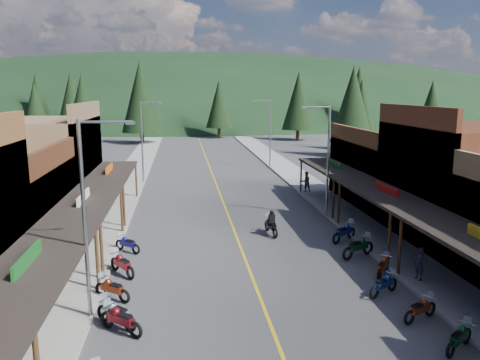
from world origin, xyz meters
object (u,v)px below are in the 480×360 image
object	(u,v)px
pine_9	(361,108)
rider_on_bike	(271,224)
shop_east_2	(467,183)
bike_east_4	(420,308)
pine_3	(219,104)
bike_west_8	(127,243)
streetlight_2	(326,156)
pine_7	(37,99)
pedestrian_east_a	(420,264)
streetlight_0	(88,211)
bike_west_6	(112,288)
pine_4	(298,100)
bike_east_5	(384,284)
shop_west_3	(38,167)
bike_west_5	(116,312)
pine_6	(432,103)
shop_east_3	(394,172)
bike_east_6	(383,266)
pine_11	(353,104)
bike_east_3	(459,337)
bike_east_7	(358,246)
bike_east_8	(344,231)
streetlight_3	(269,130)
pedestrian_east_b	(306,182)
pine_1	(72,100)
pine_8	(36,114)
bike_west_4	(121,319)
pine_5	(359,95)
pine_2	(141,97)
streetlight_1	(143,138)
bike_west_7	(122,263)

from	to	relation	value
pine_9	rider_on_bike	distance (m)	46.69
shop_east_2	bike_east_4	bearing A→B (deg)	-129.31
pine_3	bike_west_8	world-z (taller)	pine_3
streetlight_2	rider_on_bike	xyz separation A→B (m)	(-4.71, -3.91, -3.79)
shop_east_2	pine_7	size ratio (longest dim) A/B	0.87
bike_east_4	pedestrian_east_a	bearing A→B (deg)	126.96
streetlight_0	bike_west_6	distance (m)	4.26
pine_4	bike_east_5	size ratio (longest dim) A/B	6.57
shop_west_3	streetlight_2	bearing A→B (deg)	-9.04
bike_west_5	pine_6	bearing A→B (deg)	4.86
shop_east_3	bike_east_6	xyz separation A→B (m)	(-7.31, -14.58, -2.00)
pine_11	bike_east_3	world-z (taller)	pine_11
bike_east_7	bike_east_8	world-z (taller)	bike_east_7
bike_west_5	pedestrian_east_a	size ratio (longest dim) A/B	1.31
streetlight_3	bike_east_3	xyz separation A→B (m)	(-0.71, -40.08, -3.93)
bike_west_6	pedestrian_east_b	distance (m)	24.55
pedestrian_east_a	pine_1	bearing A→B (deg)	-169.23
pine_6	pedestrian_east_b	distance (m)	61.90
pine_8	pine_1	bearing A→B (deg)	93.81
streetlight_3	bike_west_4	xyz separation A→B (m)	(-12.69, -37.34, -3.87)
bike_east_4	bike_east_8	world-z (taller)	bike_east_8
pine_7	bike_east_8	xyz separation A→B (m)	(38.39, -73.81, -6.61)
pine_5	pedestrian_east_a	distance (m)	80.91
streetlight_0	bike_east_8	size ratio (longest dim) A/B	3.64
bike_east_7	rider_on_bike	xyz separation A→B (m)	(-3.97, 4.68, 0.01)
shop_east_2	pine_11	xyz separation A→B (m)	(6.22, 36.30, 3.67)
streetlight_0	pine_7	bearing A→B (deg)	106.99
pine_2	pine_5	bearing A→B (deg)	17.65
pine_4	pedestrian_east_b	bearing A→B (deg)	-103.17
streetlight_3	bike_east_8	size ratio (longest dim) A/B	3.64
bike_east_7	rider_on_bike	bearing A→B (deg)	-166.54
shop_west_3	streetlight_0	bearing A→B (deg)	-68.45
shop_east_2	bike_east_5	distance (m)	11.23
streetlight_1	rider_on_bike	xyz separation A→B (m)	(9.19, -17.91, -3.79)
pine_6	pine_1	bearing A→B (deg)	175.10
shop_west_3	pine_7	distance (m)	67.32
shop_east_2	bike_east_4	distance (m)	12.65
shop_east_2	pedestrian_east_b	bearing A→B (deg)	113.65
pine_7	pine_5	bearing A→B (deg)	-3.47
pine_2	streetlight_3	bearing A→B (deg)	-58.81
streetlight_0	pine_5	world-z (taller)	pine_5
pine_4	pine_9	bearing A→B (deg)	-68.20
shop_east_2	bike_west_8	bearing A→B (deg)	179.52
pine_7	bike_west_7	distance (m)	81.93
bike_west_5	bike_east_3	size ratio (longest dim) A/B	1.12
pine_9	pine_5	bearing A→B (deg)	69.68
pine_8	shop_west_3	bearing A→B (deg)	-74.03
pine_1	bike_east_6	size ratio (longest dim) A/B	6.65
streetlight_0	pedestrian_east_b	distance (m)	26.39
shop_east_2	bike_west_7	size ratio (longest dim) A/B	5.05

